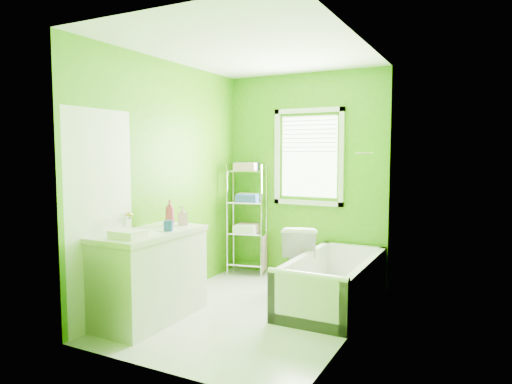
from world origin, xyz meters
The scene contains 9 objects.
ground centered at (0.00, 0.00, 0.00)m, with size 2.90×2.90×0.00m, color silver.
room_envelope centered at (0.00, 0.00, 1.55)m, with size 2.14×2.94×2.62m.
window centered at (0.05, 1.42, 1.61)m, with size 0.92×0.05×1.22m.
door centered at (-1.04, -1.00, 1.00)m, with size 0.09×0.80×2.00m.
right_wall_decor centered at (1.04, -0.02, 1.32)m, with size 0.04×1.48×1.17m.
bathtub centered at (0.67, 0.54, 0.17)m, with size 0.77×1.65×0.53m.
toilet centered at (0.08, 1.10, 0.37)m, with size 0.41×0.72×0.74m, color white.
vanity centered at (-0.77, -0.66, 0.46)m, with size 0.59×1.15×1.12m.
wire_shelf_unit centered at (-0.73, 1.26, 0.89)m, with size 0.54×0.44×1.48m.
Camera 1 is at (2.10, -4.00, 1.61)m, focal length 32.00 mm.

